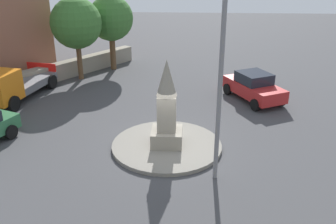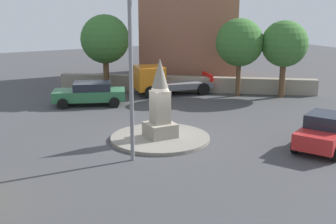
{
  "view_description": "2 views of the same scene",
  "coord_description": "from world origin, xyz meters",
  "px_view_note": "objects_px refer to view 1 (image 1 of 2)",
  "views": [
    {
      "loc": [
        13.85,
        0.82,
        7.55
      ],
      "look_at": [
        -0.19,
        0.04,
        1.55
      ],
      "focal_mm": 39.4,
      "sensor_mm": 36.0,
      "label": 1
    },
    {
      "loc": [
        8.94,
        17.6,
        6.39
      ],
      "look_at": [
        -0.13,
        0.55,
        1.45
      ],
      "focal_mm": 47.05,
      "sensor_mm": 36.0,
      "label": 2
    }
  ],
  "objects_px": {
    "monument": "(167,110)",
    "streetlamp": "(222,50)",
    "truck_orange_near_island": "(8,85)",
    "tree_mid_cluster": "(76,23)",
    "tree_far_corner": "(111,19)",
    "car_red_approaching": "(254,86)"
  },
  "relations": [
    {
      "from": "monument",
      "to": "streetlamp",
      "type": "distance_m",
      "value": 4.24
    },
    {
      "from": "streetlamp",
      "to": "tree_far_corner",
      "type": "relative_size",
      "value": 1.55
    },
    {
      "from": "truck_orange_near_island",
      "to": "tree_mid_cluster",
      "type": "height_order",
      "value": "tree_mid_cluster"
    },
    {
      "from": "monument",
      "to": "tree_mid_cluster",
      "type": "bearing_deg",
      "value": -145.76
    },
    {
      "from": "car_red_approaching",
      "to": "tree_far_corner",
      "type": "xyz_separation_m",
      "value": [
        -5.64,
        -9.02,
        2.76
      ]
    },
    {
      "from": "tree_far_corner",
      "to": "streetlamp",
      "type": "bearing_deg",
      "value": 24.99
    },
    {
      "from": "car_red_approaching",
      "to": "truck_orange_near_island",
      "type": "xyz_separation_m",
      "value": [
        1.07,
        -13.54,
        0.18
      ]
    },
    {
      "from": "truck_orange_near_island",
      "to": "tree_mid_cluster",
      "type": "distance_m",
      "value": 5.81
    },
    {
      "from": "monument",
      "to": "tree_far_corner",
      "type": "height_order",
      "value": "tree_far_corner"
    },
    {
      "from": "streetlamp",
      "to": "tree_far_corner",
      "type": "xyz_separation_m",
      "value": [
        -13.72,
        -6.4,
        -1.21
      ]
    },
    {
      "from": "tree_mid_cluster",
      "to": "tree_far_corner",
      "type": "distance_m",
      "value": 2.92
    },
    {
      "from": "tree_mid_cluster",
      "to": "monument",
      "type": "bearing_deg",
      "value": 34.24
    },
    {
      "from": "monument",
      "to": "tree_mid_cluster",
      "type": "distance_m",
      "value": 11.2
    },
    {
      "from": "car_red_approaching",
      "to": "truck_orange_near_island",
      "type": "relative_size",
      "value": 0.76
    },
    {
      "from": "monument",
      "to": "car_red_approaching",
      "type": "bearing_deg",
      "value": 142.24
    },
    {
      "from": "tree_far_corner",
      "to": "car_red_approaching",
      "type": "bearing_deg",
      "value": 58.01
    },
    {
      "from": "tree_mid_cluster",
      "to": "tree_far_corner",
      "type": "height_order",
      "value": "tree_mid_cluster"
    },
    {
      "from": "streetlamp",
      "to": "tree_mid_cluster",
      "type": "relative_size",
      "value": 1.51
    },
    {
      "from": "streetlamp",
      "to": "car_red_approaching",
      "type": "distance_m",
      "value": 9.38
    },
    {
      "from": "tree_mid_cluster",
      "to": "tree_far_corner",
      "type": "xyz_separation_m",
      "value": [
        -2.36,
        1.72,
        -0.06
      ]
    },
    {
      "from": "truck_orange_near_island",
      "to": "tree_mid_cluster",
      "type": "bearing_deg",
      "value": 147.18
    },
    {
      "from": "streetlamp",
      "to": "car_red_approaching",
      "type": "bearing_deg",
      "value": 162.0
    }
  ]
}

